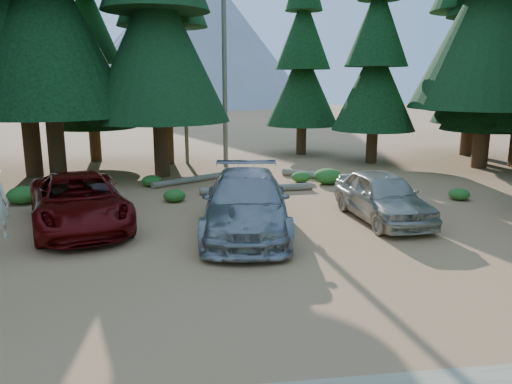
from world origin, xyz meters
TOP-DOWN VIEW (x-y plane):
  - ground at (0.00, 0.00)m, footprint 160.00×160.00m
  - forest_belt_north at (0.00, 15.00)m, footprint 36.00×7.00m
  - snag_front at (0.80, 14.50)m, footprint 0.24×0.24m
  - snag_back at (-1.20, 16.00)m, footprint 0.20×0.20m
  - mountain_peak at (-2.59, 88.23)m, footprint 48.00×50.00m
  - red_pickup at (-4.50, 4.14)m, footprint 4.25×6.35m
  - silver_minivan_center at (0.53, 2.93)m, footprint 3.17×6.33m
  - silver_minivan_right at (5.03, 3.62)m, footprint 2.22×4.78m
  - log_left at (-1.07, 10.50)m, footprint 3.32×2.34m
  - log_mid at (4.82, 10.50)m, footprint 3.17×2.70m
  - log_right at (1.59, 8.20)m, footprint 4.65×0.70m
  - shrub_far_left at (-7.18, 7.53)m, footprint 1.16×1.16m
  - shrub_left at (-2.72, 10.00)m, footprint 0.86×0.86m
  - shrub_center_left at (1.41, 8.61)m, footprint 1.13×1.13m
  - shrub_center_right at (-1.69, 7.07)m, footprint 0.83×0.83m
  - shrub_right at (3.80, 10.00)m, footprint 0.86×0.86m
  - shrub_far_right at (4.88, 9.48)m, footprint 1.23×1.23m
  - shrub_edge_east at (9.01, 5.91)m, footprint 0.78×0.78m

SIDE VIEW (x-z plane):
  - ground at x=0.00m, z-range 0.00..0.00m
  - forest_belt_north at x=0.00m, z-range -11.00..11.00m
  - log_left at x=-1.07m, z-range 0.00..0.27m
  - log_right at x=1.59m, z-range 0.00..0.30m
  - log_mid at x=4.82m, z-range 0.00..0.32m
  - shrub_edge_east at x=9.01m, z-range 0.00..0.43m
  - shrub_center_right at x=-1.69m, z-range 0.00..0.46m
  - shrub_right at x=3.80m, z-range 0.00..0.47m
  - shrub_left at x=-2.72m, z-range 0.00..0.47m
  - shrub_center_left at x=1.41m, z-range 0.00..0.62m
  - shrub_far_left at x=-7.18m, z-range 0.00..0.64m
  - shrub_far_right at x=4.88m, z-range 0.00..0.68m
  - silver_minivan_right at x=5.03m, z-range 0.00..1.59m
  - red_pickup at x=-4.50m, z-range 0.00..1.62m
  - silver_minivan_center at x=0.53m, z-range 0.00..1.77m
  - snag_back at x=-1.20m, z-range 0.00..10.00m
  - snag_front at x=0.80m, z-range 0.00..12.00m
  - mountain_peak at x=-2.59m, z-range -1.29..26.71m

